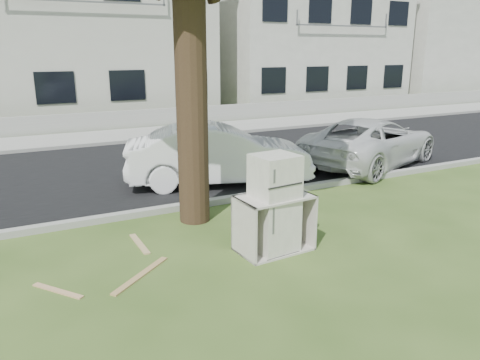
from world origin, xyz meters
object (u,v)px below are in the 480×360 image
car_right (371,142)px  car_center (218,154)px  fridge (274,204)px  cabinet (274,223)px

car_right → car_center: bearing=67.5°
fridge → car_center: size_ratio=0.36×
fridge → car_right: size_ratio=0.33×
car_right → cabinet: bearing=104.9°
cabinet → car_right: car_right is taller
car_center → fridge: bearing=-174.7°
fridge → cabinet: (0.02, 0.03, -0.32)m
fridge → cabinet: bearing=47.9°
car_center → car_right: 4.37m
cabinet → car_right: (5.15, 3.59, 0.19)m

